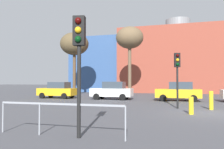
{
  "coord_description": "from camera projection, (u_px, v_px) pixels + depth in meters",
  "views": [
    {
      "loc": [
        -1.93,
        -13.02,
        1.7
      ],
      "look_at": [
        -7.33,
        6.24,
        2.34
      ],
      "focal_mm": 35.72,
      "sensor_mm": 36.0,
      "label": 1
    }
  ],
  "objects": [
    {
      "name": "parked_car_1",
      "position": [
        112.0,
        91.0,
        21.36
      ],
      "size": [
        3.92,
        1.93,
        1.7
      ],
      "rotation": [
        0.0,
        0.0,
        3.14
      ],
      "color": "white",
      "rests_on": "ground_plane"
    },
    {
      "name": "parked_car_0",
      "position": [
        58.0,
        90.0,
        22.94
      ],
      "size": [
        3.83,
        1.88,
        1.66
      ],
      "rotation": [
        0.0,
        0.0,
        3.14
      ],
      "color": "gold",
      "rests_on": "ground_plane"
    },
    {
      "name": "bare_tree_0",
      "position": [
        74.0,
        44.0,
        29.33
      ],
      "size": [
        3.72,
        3.72,
        8.17
      ],
      "color": "brown",
      "rests_on": "ground_plane"
    },
    {
      "name": "pedestrian_railing",
      "position": [
        59.0,
        110.0,
        6.94
      ],
      "size": [
        4.27,
        0.06,
        1.03
      ],
      "color": "gray",
      "rests_on": "ground_plane"
    },
    {
      "name": "parked_car_2",
      "position": [
        179.0,
        91.0,
        19.71
      ],
      "size": [
        3.88,
        1.91,
        1.68
      ],
      "rotation": [
        0.0,
        0.0,
        3.14
      ],
      "color": "gold",
      "rests_on": "ground_plane"
    },
    {
      "name": "ground_plane",
      "position": [
        212.0,
        113.0,
        11.95
      ],
      "size": [
        200.0,
        200.0,
        0.0
      ],
      "primitive_type": "plane",
      "color": "#47474C"
    },
    {
      "name": "bollard_yellow_0",
      "position": [
        191.0,
        106.0,
        11.56
      ],
      "size": [
        0.24,
        0.24,
        0.91
      ],
      "primitive_type": "cylinder",
      "color": "yellow",
      "rests_on": "ground_plane"
    },
    {
      "name": "traffic_light_near_left",
      "position": [
        79.0,
        48.0,
        6.78
      ],
      "size": [
        0.39,
        0.39,
        3.7
      ],
      "rotation": [
        0.0,
        0.0,
        -1.41
      ],
      "color": "black",
      "rests_on": "ground_plane"
    },
    {
      "name": "bollard_yellow_1",
      "position": [
        211.0,
        100.0,
        13.46
      ],
      "size": [
        0.24,
        0.24,
        1.13
      ],
      "primitive_type": "cylinder",
      "color": "yellow",
      "rests_on": "ground_plane"
    },
    {
      "name": "building_backdrop",
      "position": [
        178.0,
        63.0,
        36.99
      ],
      "size": [
        35.18,
        11.0,
        12.02
      ],
      "color": "brown",
      "rests_on": "ground_plane"
    },
    {
      "name": "traffic_light_island",
      "position": [
        177.0,
        68.0,
        14.11
      ],
      "size": [
        0.4,
        0.39,
        3.52
      ],
      "rotation": [
        0.0,
        0.0,
        -1.4
      ],
      "color": "black",
      "rests_on": "ground_plane"
    },
    {
      "name": "bare_tree_1",
      "position": [
        130.0,
        39.0,
        26.79
      ],
      "size": [
        3.3,
        3.3,
        8.32
      ],
      "color": "brown",
      "rests_on": "ground_plane"
    }
  ]
}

